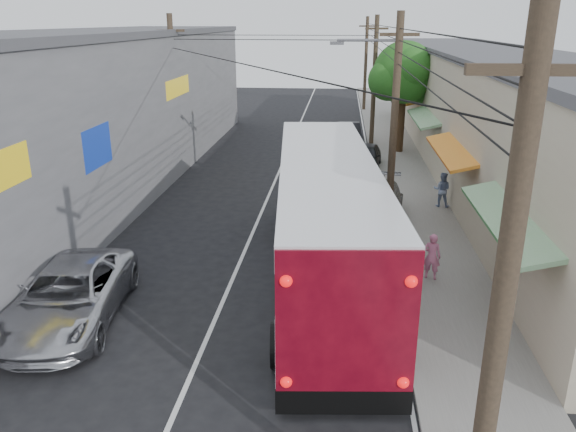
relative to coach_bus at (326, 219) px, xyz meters
name	(u,v)px	position (x,y,z in m)	size (l,w,h in m)	color
sidewalk	(404,178)	(3.62, 12.05, -1.92)	(3.00, 80.00, 0.12)	slate
building_right	(491,112)	(8.11, 14.05, 1.17)	(7.09, 40.00, 6.25)	#B9AF93
building_left	(96,109)	(-11.38, 10.04, 1.67)	(7.20, 36.00, 7.25)	slate
utility_poles	(340,96)	(0.24, 12.37, 2.15)	(11.80, 45.28, 8.00)	#473828
street_tree	(405,75)	(3.99, 18.06, 2.70)	(4.40, 4.00, 6.60)	#3F2B19
coach_bus	(326,219)	(0.00, 0.00, 0.00)	(3.97, 13.44, 3.82)	silver
jeepney	(70,296)	(-6.68, -3.30, -1.21)	(2.54, 5.50, 1.53)	#BBBCC3
parked_suv	(373,206)	(1.72, 5.05, -1.19)	(2.22, 5.45, 1.58)	gray
parked_car_mid	(365,157)	(1.72, 13.96, -1.29)	(1.62, 4.02, 1.37)	#222327
parked_car_far	(349,133)	(0.92, 20.99, -1.34)	(1.34, 3.85, 1.27)	black
pedestrian_near	(432,256)	(3.25, 0.09, -1.13)	(0.53, 0.35, 1.46)	#D37099
pedestrian_far	(442,190)	(4.72, 7.37, -1.11)	(0.72, 0.56, 1.49)	#8295BD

